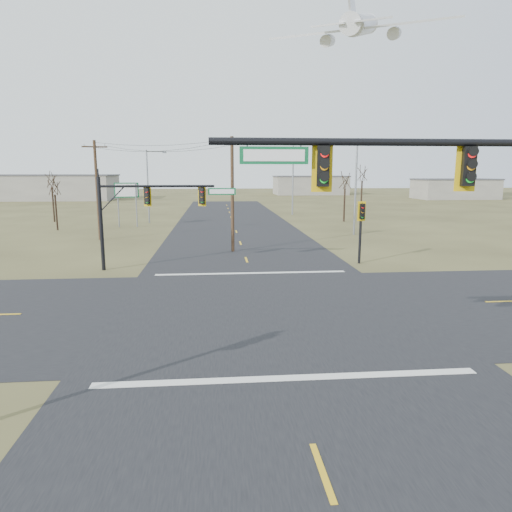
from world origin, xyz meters
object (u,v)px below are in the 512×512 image
at_px(bare_tree_c, 345,180).
at_px(streetlight_b, 291,173).
at_px(mast_arm_near, 481,199).
at_px(pedestal_signal_ne, 362,218).
at_px(highway_sign, 127,195).
at_px(streetlight_a, 354,181).
at_px(mast_arm_far, 152,203).
at_px(bare_tree_a, 54,186).
at_px(utility_pole_near, 232,193).
at_px(streetlight_c, 149,182).
at_px(bare_tree_b, 51,179).
at_px(utility_pole_far, 97,189).
at_px(bare_tree_d, 362,173).

bearing_deg(bare_tree_c, streetlight_b, 117.51).
distance_m(mast_arm_near, bare_tree_c, 46.71).
relative_size(mast_arm_near, pedestal_signal_ne, 2.55).
bearing_deg(highway_sign, streetlight_a, -27.92).
bearing_deg(mast_arm_far, streetlight_a, 65.22).
bearing_deg(pedestal_signal_ne, bare_tree_a, 142.96).
xyz_separation_m(utility_pole_near, streetlight_c, (-9.48, 21.91, 0.34)).
bearing_deg(bare_tree_b, utility_pole_far, -59.64).
bearing_deg(bare_tree_c, utility_pole_far, -153.37).
relative_size(streetlight_b, bare_tree_a, 1.82).
height_order(mast_arm_far, utility_pole_far, utility_pole_far).
bearing_deg(streetlight_a, bare_tree_d, 79.29).
distance_m(streetlight_c, bare_tree_d, 29.33).
height_order(bare_tree_a, bare_tree_b, bare_tree_b).
bearing_deg(mast_arm_far, bare_tree_b, 143.34).
relative_size(bare_tree_a, bare_tree_c, 0.90).
bearing_deg(mast_arm_far, streetlight_c, 123.02).
height_order(streetlight_c, bare_tree_b, streetlight_c).
distance_m(streetlight_c, bare_tree_c, 24.72).
bearing_deg(streetlight_b, bare_tree_a, -167.77).
xyz_separation_m(mast_arm_far, pedestal_signal_ne, (14.08, 0.54, -1.18)).
height_order(mast_arm_far, bare_tree_d, bare_tree_d).
bearing_deg(bare_tree_b, bare_tree_a, -69.66).
distance_m(mast_arm_near, highway_sign, 45.59).
bearing_deg(bare_tree_a, utility_pole_far, -50.48).
bearing_deg(bare_tree_b, highway_sign, -31.82).
height_order(utility_pole_far, highway_sign, utility_pole_far).
height_order(mast_arm_near, streetlight_a, streetlight_a).
relative_size(utility_pole_near, streetlight_c, 1.00).
xyz_separation_m(streetlight_a, bare_tree_b, (-34.58, 15.33, 0.05)).
bearing_deg(streetlight_a, pedestal_signal_ne, -95.03).
bearing_deg(streetlight_a, streetlight_b, 106.21).
bearing_deg(utility_pole_near, bare_tree_d, 54.66).
xyz_separation_m(mast_arm_far, bare_tree_d, (24.74, 33.55, 1.83)).
distance_m(pedestal_signal_ne, streetlight_c, 33.12).
relative_size(mast_arm_near, streetlight_c, 1.24).
height_order(highway_sign, streetlight_b, streetlight_b).
distance_m(mast_arm_near, bare_tree_b, 56.08).
relative_size(mast_arm_far, highway_sign, 1.72).
height_order(pedestal_signal_ne, streetlight_b, streetlight_b).
distance_m(streetlight_a, bare_tree_d, 19.52).
height_order(pedestal_signal_ne, bare_tree_b, bare_tree_b).
relative_size(mast_arm_near, utility_pole_far, 1.21).
xyz_separation_m(mast_arm_far, streetlight_b, (15.36, 37.95, 1.87)).
xyz_separation_m(streetlight_b, streetlight_c, (-19.42, -9.75, -1.19)).
relative_size(mast_arm_far, pedestal_signal_ne, 2.02).
xyz_separation_m(mast_arm_near, mast_arm_far, (-11.34, 17.99, -1.20)).
bearing_deg(bare_tree_c, utility_pole_near, -125.34).
height_order(mast_arm_far, bare_tree_a, bare_tree_a).
relative_size(bare_tree_a, bare_tree_b, 0.90).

